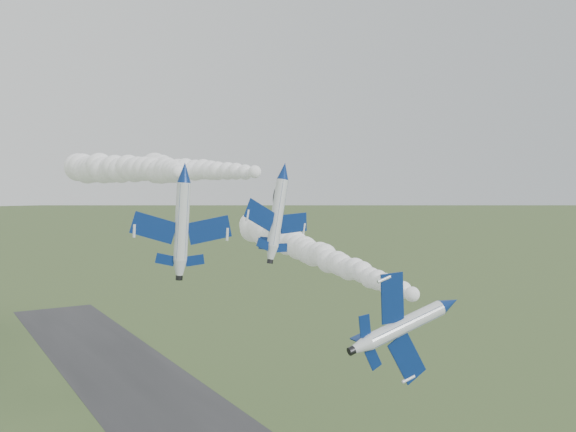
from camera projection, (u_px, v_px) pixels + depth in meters
name	position (u px, v px, depth m)	size (l,w,h in m)	color
jet_lead	(450.00, 304.00, 69.35)	(4.95, 14.52, 11.51)	silver
smoke_trail_jet_lead	(311.00, 251.00, 100.97)	(5.18, 61.64, 5.18)	white
jet_pair_left	(185.00, 172.00, 77.08)	(12.11, 14.14, 3.56)	silver
smoke_trail_jet_pair_left	(163.00, 170.00, 111.04)	(5.87, 63.71, 5.87)	white
jet_pair_right	(285.00, 171.00, 84.30)	(11.18, 13.35, 3.87)	silver
smoke_trail_jet_pair_right	(149.00, 169.00, 108.38)	(5.59, 60.46, 5.59)	white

